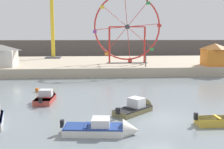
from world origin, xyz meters
TOP-DOWN VIEW (x-y plane):
  - ground_plane at (0.00, 0.00)m, footprint 240.00×240.00m
  - quay_promenade at (0.00, 28.02)m, footprint 110.00×20.78m
  - distant_town_skyline at (0.00, 49.03)m, footprint 140.00×3.00m
  - motorboat_white_red_stripe at (-3.67, -2.78)m, footprint 4.59×1.78m
  - motorboat_olive_wood at (-1.00, 1.71)m, footprint 3.77×3.60m
  - motorboat_faded_red at (-8.41, 5.57)m, footprint 1.55×3.80m
  - ferris_wheel_red_frame at (1.05, 24.16)m, footprint 10.56×1.20m
  - drop_tower_yellow_tower at (-11.79, 34.47)m, footprint 2.80×2.80m
  - carnival_booth_orange_canopy at (13.18, 19.91)m, footprint 3.68×3.94m
  - carnival_booth_white_ticket at (-16.98, 20.76)m, footprint 4.47×3.02m
  - promenade_lamp_near at (2.96, 18.81)m, footprint 0.32×0.32m
  - mooring_buoy_orange at (-9.94, 9.20)m, footprint 0.44×0.44m

SIDE VIEW (x-z plane):
  - ground_plane at x=0.00m, z-range 0.00..0.00m
  - mooring_buoy_orange at x=-9.94m, z-range 0.00..0.44m
  - motorboat_olive_wood at x=-1.00m, z-range -0.44..1.06m
  - motorboat_white_red_stripe at x=-3.67m, z-range -0.36..0.98m
  - motorboat_faded_red at x=-8.41m, z-range -0.41..1.04m
  - quay_promenade at x=0.00m, z-range 0.00..1.26m
  - distant_town_skyline at x=0.00m, z-range 0.00..4.40m
  - carnival_booth_white_ticket at x=-16.98m, z-range 1.33..4.40m
  - carnival_booth_orange_canopy at x=13.18m, z-range 1.33..4.51m
  - promenade_lamp_near at x=2.96m, z-range 1.87..5.90m
  - ferris_wheel_red_frame at x=1.05m, z-range 1.29..12.06m
  - drop_tower_yellow_tower at x=-11.79m, z-range 1.48..17.11m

